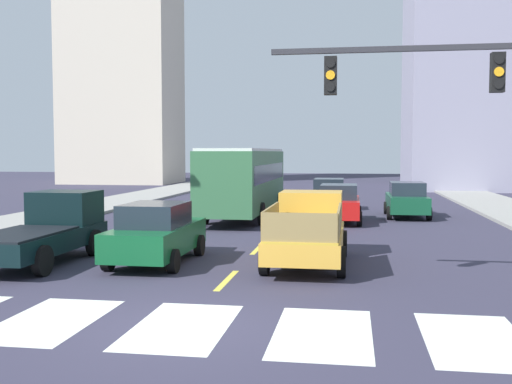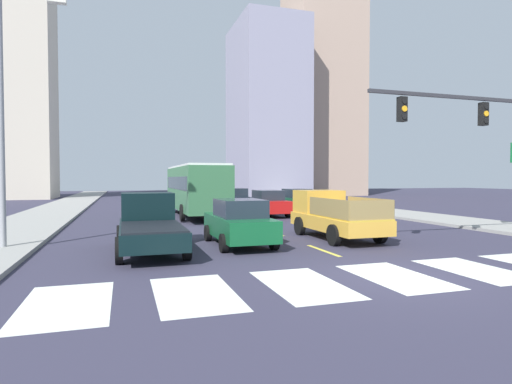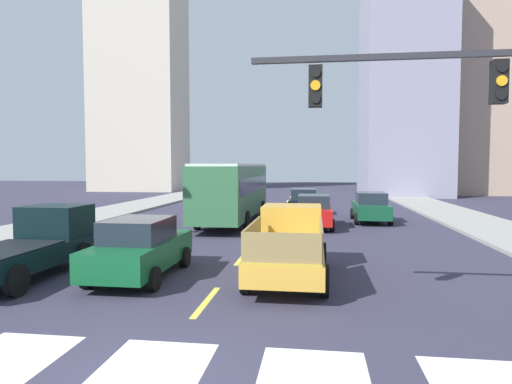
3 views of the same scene
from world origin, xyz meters
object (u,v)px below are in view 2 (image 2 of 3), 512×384
at_px(pickup_stakebed, 332,215).
at_px(traffic_signal_gantry, 507,133).
at_px(streetlight_left, 6,106).
at_px(pickup_dark, 150,224).
at_px(city_bus, 195,187).
at_px(sedan_far, 267,203).
at_px(sedan_mid, 239,222).
at_px(sedan_near_right, 296,200).
at_px(sedan_near_left, 234,199).

height_order(pickup_stakebed, traffic_signal_gantry, traffic_signal_gantry).
xyz_separation_m(pickup_stakebed, streetlight_left, (-12.15, 0.49, 4.03)).
xyz_separation_m(traffic_signal_gantry, streetlight_left, (-17.53, 4.09, 0.77)).
bearing_deg(pickup_dark, city_bus, 73.51).
bearing_deg(sedan_far, traffic_signal_gantry, -73.48).
distance_m(sedan_far, streetlight_left, 16.53).
bearing_deg(pickup_stakebed, streetlight_left, 175.44).
relative_size(pickup_stakebed, sedan_far, 1.18).
xyz_separation_m(pickup_dark, sedan_far, (8.17, 11.08, -0.06)).
bearing_deg(streetlight_left, sedan_mid, -9.24).
relative_size(sedan_mid, streetlight_left, 0.49).
relative_size(city_bus, sedan_near_right, 2.45).
bearing_deg(sedan_far, sedan_near_right, 38.07).
bearing_deg(traffic_signal_gantry, pickup_stakebed, 146.21).
bearing_deg(sedan_near_left, sedan_near_right, -39.61).
bearing_deg(sedan_mid, city_bus, 87.22).
bearing_deg(sedan_far, streetlight_left, -145.59).
bearing_deg(sedan_near_left, city_bus, -129.53).
bearing_deg(city_bus, sedan_mid, -92.61).
xyz_separation_m(city_bus, sedan_mid, (-0.39, -12.26, -1.09)).
bearing_deg(city_bus, sedan_near_left, 49.38).
relative_size(sedan_far, traffic_signal_gantry, 0.49).
bearing_deg(pickup_dark, streetlight_left, 162.20).
bearing_deg(sedan_near_right, city_bus, -167.02).
xyz_separation_m(sedan_near_right, streetlight_left, (-16.01, -12.37, 4.11)).
relative_size(sedan_mid, sedan_near_right, 1.00).
xyz_separation_m(sedan_far, streetlight_left, (-12.80, -9.62, 4.11)).
relative_size(sedan_far, sedan_mid, 1.00).
height_order(pickup_stakebed, city_bus, city_bus).
height_order(pickup_dark, sedan_far, pickup_dark).
height_order(city_bus, traffic_signal_gantry, traffic_signal_gantry).
bearing_deg(sedan_near_right, sedan_far, -136.58).
bearing_deg(pickup_dark, sedan_near_left, 66.09).
bearing_deg(streetlight_left, sedan_near_left, 52.16).
distance_m(pickup_stakebed, city_bus, 12.15).
xyz_separation_m(city_bus, traffic_signal_gantry, (9.26, -15.07, 2.24)).
xyz_separation_m(city_bus, sedan_near_right, (7.74, 1.38, -1.09)).
distance_m(sedan_far, traffic_signal_gantry, 14.88).
height_order(pickup_stakebed, sedan_near_left, pickup_stakebed).
bearing_deg(pickup_stakebed, sedan_near_right, 71.01).
bearing_deg(pickup_dark, sedan_mid, 3.08).
distance_m(pickup_stakebed, traffic_signal_gantry, 7.25).
height_order(city_bus, sedan_mid, city_bus).
relative_size(sedan_far, sedan_near_left, 1.00).
bearing_deg(city_bus, sedan_near_right, 9.35).
bearing_deg(streetlight_left, city_bus, 53.04).
relative_size(city_bus, streetlight_left, 1.20).
bearing_deg(sedan_mid, pickup_stakebed, 9.58).
bearing_deg(sedan_far, pickup_dark, -128.90).
bearing_deg(sedan_mid, sedan_near_right, 58.25).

